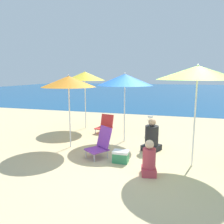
{
  "coord_description": "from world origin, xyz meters",
  "views": [
    {
      "loc": [
        0.5,
        -5.23,
        2.15
      ],
      "look_at": [
        -1.37,
        1.2,
        1.0
      ],
      "focal_mm": 35.0,
      "sensor_mm": 36.0,
      "label": 1
    }
  ],
  "objects_px": {
    "person_seated_far": "(152,138)",
    "beach_umbrella_yellow": "(85,76)",
    "beach_chair_purple": "(101,143)",
    "person_seated_near": "(149,160)",
    "beach_umbrella_blue": "(125,80)",
    "water_bottle": "(147,134)",
    "beach_umbrella_lime": "(198,73)",
    "seagull": "(150,117)",
    "cooler_box": "(121,156)",
    "beach_umbrella_orange": "(69,82)",
    "beach_chair_red": "(105,125)"
  },
  "relations": [
    {
      "from": "person_seated_far",
      "to": "beach_umbrella_yellow",
      "type": "bearing_deg",
      "value": 172.73
    },
    {
      "from": "beach_chair_purple",
      "to": "person_seated_near",
      "type": "height_order",
      "value": "beach_chair_purple"
    },
    {
      "from": "beach_umbrella_blue",
      "to": "person_seated_far",
      "type": "height_order",
      "value": "beach_umbrella_blue"
    },
    {
      "from": "water_bottle",
      "to": "beach_umbrella_yellow",
      "type": "bearing_deg",
      "value": 166.93
    },
    {
      "from": "beach_umbrella_blue",
      "to": "beach_umbrella_lime",
      "type": "height_order",
      "value": "beach_umbrella_lime"
    },
    {
      "from": "seagull",
      "to": "person_seated_near",
      "type": "bearing_deg",
      "value": -84.02
    },
    {
      "from": "cooler_box",
      "to": "beach_umbrella_blue",
      "type": "bearing_deg",
      "value": 100.14
    },
    {
      "from": "beach_umbrella_orange",
      "to": "person_seated_far",
      "type": "height_order",
      "value": "beach_umbrella_orange"
    },
    {
      "from": "beach_umbrella_blue",
      "to": "beach_chair_purple",
      "type": "distance_m",
      "value": 2.24
    },
    {
      "from": "beach_umbrella_blue",
      "to": "beach_umbrella_orange",
      "type": "height_order",
      "value": "beach_umbrella_blue"
    },
    {
      "from": "person_seated_near",
      "to": "beach_umbrella_lime",
      "type": "bearing_deg",
      "value": 28.41
    },
    {
      "from": "water_bottle",
      "to": "cooler_box",
      "type": "distance_m",
      "value": 2.46
    },
    {
      "from": "beach_umbrella_orange",
      "to": "beach_chair_red",
      "type": "bearing_deg",
      "value": 75.54
    },
    {
      "from": "beach_umbrella_lime",
      "to": "water_bottle",
      "type": "relative_size",
      "value": 9.76
    },
    {
      "from": "beach_umbrella_lime",
      "to": "person_seated_near",
      "type": "height_order",
      "value": "beach_umbrella_lime"
    },
    {
      "from": "beach_chair_purple",
      "to": "water_bottle",
      "type": "xyz_separation_m",
      "value": [
        0.92,
        2.23,
        -0.28
      ]
    },
    {
      "from": "water_bottle",
      "to": "beach_chair_red",
      "type": "bearing_deg",
      "value": 174.7
    },
    {
      "from": "beach_umbrella_lime",
      "to": "person_seated_far",
      "type": "bearing_deg",
      "value": 142.22
    },
    {
      "from": "water_bottle",
      "to": "cooler_box",
      "type": "relative_size",
      "value": 0.64
    },
    {
      "from": "beach_umbrella_orange",
      "to": "cooler_box",
      "type": "height_order",
      "value": "beach_umbrella_orange"
    },
    {
      "from": "beach_umbrella_lime",
      "to": "seagull",
      "type": "height_order",
      "value": "beach_umbrella_lime"
    },
    {
      "from": "beach_umbrella_orange",
      "to": "beach_chair_red",
      "type": "xyz_separation_m",
      "value": [
        0.49,
        1.88,
        -1.65
      ]
    },
    {
      "from": "beach_chair_red",
      "to": "person_seated_far",
      "type": "relative_size",
      "value": 0.74
    },
    {
      "from": "beach_umbrella_yellow",
      "to": "beach_chair_red",
      "type": "height_order",
      "value": "beach_umbrella_yellow"
    },
    {
      "from": "beach_umbrella_yellow",
      "to": "cooler_box",
      "type": "xyz_separation_m",
      "value": [
        2.21,
        -3.03,
        -1.94
      ]
    },
    {
      "from": "person_seated_far",
      "to": "water_bottle",
      "type": "bearing_deg",
      "value": 129.96
    },
    {
      "from": "beach_chair_purple",
      "to": "cooler_box",
      "type": "distance_m",
      "value": 0.67
    },
    {
      "from": "beach_umbrella_orange",
      "to": "beach_chair_red",
      "type": "relative_size",
      "value": 3.12
    },
    {
      "from": "beach_umbrella_yellow",
      "to": "seagull",
      "type": "height_order",
      "value": "beach_umbrella_yellow"
    },
    {
      "from": "beach_umbrella_orange",
      "to": "cooler_box",
      "type": "bearing_deg",
      "value": -22.22
    },
    {
      "from": "cooler_box",
      "to": "water_bottle",
      "type": "bearing_deg",
      "value": 82.39
    },
    {
      "from": "beach_umbrella_lime",
      "to": "beach_umbrella_orange",
      "type": "xyz_separation_m",
      "value": [
        -3.41,
        0.43,
        -0.24
      ]
    },
    {
      "from": "beach_umbrella_orange",
      "to": "cooler_box",
      "type": "xyz_separation_m",
      "value": [
        1.72,
        -0.7,
        -1.8
      ]
    },
    {
      "from": "beach_umbrella_blue",
      "to": "water_bottle",
      "type": "distance_m",
      "value": 2.12
    },
    {
      "from": "beach_umbrella_orange",
      "to": "beach_chair_purple",
      "type": "bearing_deg",
      "value": -23.83
    },
    {
      "from": "person_seated_far",
      "to": "cooler_box",
      "type": "distance_m",
      "value": 1.28
    },
    {
      "from": "water_bottle",
      "to": "seagull",
      "type": "relative_size",
      "value": 0.91
    },
    {
      "from": "beach_chair_purple",
      "to": "beach_umbrella_yellow",
      "type": "bearing_deg",
      "value": 155.79
    },
    {
      "from": "beach_umbrella_lime",
      "to": "beach_umbrella_orange",
      "type": "relative_size",
      "value": 1.11
    },
    {
      "from": "beach_umbrella_yellow",
      "to": "person_seated_near",
      "type": "relative_size",
      "value": 2.95
    },
    {
      "from": "beach_umbrella_orange",
      "to": "person_seated_far",
      "type": "xyz_separation_m",
      "value": [
        2.36,
        0.39,
        -1.58
      ]
    },
    {
      "from": "beach_umbrella_lime",
      "to": "beach_chair_purple",
      "type": "bearing_deg",
      "value": -178.14
    },
    {
      "from": "beach_chair_red",
      "to": "cooler_box",
      "type": "bearing_deg",
      "value": -51.28
    },
    {
      "from": "person_seated_near",
      "to": "seagull",
      "type": "height_order",
      "value": "person_seated_near"
    },
    {
      "from": "beach_umbrella_blue",
      "to": "beach_chair_red",
      "type": "distance_m",
      "value": 2.11
    },
    {
      "from": "beach_chair_purple",
      "to": "person_seated_near",
      "type": "bearing_deg",
      "value": 8.57
    },
    {
      "from": "beach_umbrella_yellow",
      "to": "water_bottle",
      "type": "bearing_deg",
      "value": -13.07
    },
    {
      "from": "person_seated_far",
      "to": "seagull",
      "type": "relative_size",
      "value": 3.47
    },
    {
      "from": "beach_umbrella_yellow",
      "to": "person_seated_far",
      "type": "height_order",
      "value": "beach_umbrella_yellow"
    },
    {
      "from": "cooler_box",
      "to": "beach_umbrella_yellow",
      "type": "bearing_deg",
      "value": 126.17
    }
  ]
}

